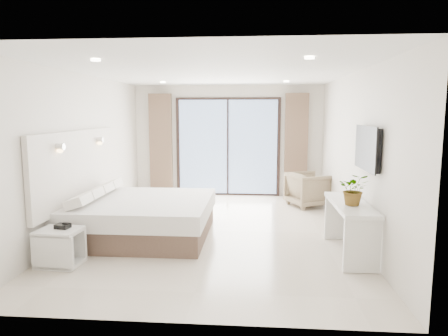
{
  "coord_description": "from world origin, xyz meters",
  "views": [
    {
      "loc": [
        0.67,
        -6.71,
        2.04
      ],
      "look_at": [
        0.11,
        0.4,
        1.05
      ],
      "focal_mm": 32.0,
      "sensor_mm": 36.0,
      "label": 1
    }
  ],
  "objects_px": {
    "nightstand": "(60,247)",
    "console_desk": "(350,217)",
    "bed": "(142,217)",
    "armchair": "(309,188)"
  },
  "relations": [
    {
      "from": "bed",
      "to": "armchair",
      "type": "relative_size",
      "value": 2.72
    },
    {
      "from": "nightstand",
      "to": "console_desk",
      "type": "relative_size",
      "value": 0.37
    },
    {
      "from": "nightstand",
      "to": "bed",
      "type": "bearing_deg",
      "value": 65.64
    },
    {
      "from": "bed",
      "to": "nightstand",
      "type": "bearing_deg",
      "value": -117.98
    },
    {
      "from": "nightstand",
      "to": "armchair",
      "type": "relative_size",
      "value": 0.7
    },
    {
      "from": "console_desk",
      "to": "armchair",
      "type": "distance_m",
      "value": 3.03
    },
    {
      "from": "bed",
      "to": "armchair",
      "type": "distance_m",
      "value": 3.87
    },
    {
      "from": "console_desk",
      "to": "armchair",
      "type": "relative_size",
      "value": 1.88
    },
    {
      "from": "console_desk",
      "to": "nightstand",
      "type": "bearing_deg",
      "value": -169.46
    },
    {
      "from": "console_desk",
      "to": "bed",
      "type": "bearing_deg",
      "value": 168.92
    }
  ]
}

